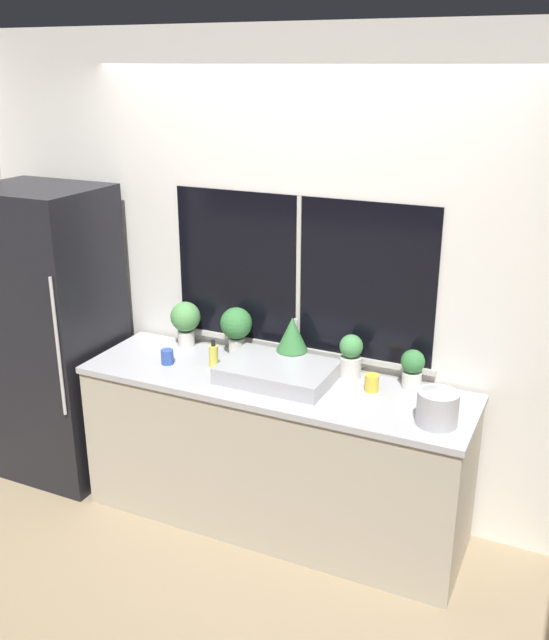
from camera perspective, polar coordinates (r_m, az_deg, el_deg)
The scene contains 15 objects.
ground_plane at distance 4.09m, azimuth -1.99°, elevation -17.91°, with size 14.00×14.00×0.00m, color #937F60.
wall_back at distance 4.01m, azimuth 2.17°, elevation 3.15°, with size 8.00×0.09×2.70m.
wall_left at distance 5.81m, azimuth -14.66°, elevation 7.81°, with size 0.06×7.00×2.70m.
counter at distance 4.06m, azimuth -0.09°, elevation -10.57°, with size 2.17×0.63×0.89m.
refrigerator at distance 4.62m, azimuth -17.43°, elevation -1.16°, with size 0.75×0.64×1.83m.
sink at distance 3.85m, azimuth 0.27°, elevation -4.15°, with size 0.60×0.47×0.27m.
potted_plant_far_left at distance 4.29m, azimuth -7.13°, elevation 0.02°, with size 0.18×0.18×0.28m.
potted_plant_left at distance 4.12m, azimuth -3.08°, elevation -0.50°, with size 0.19×0.19×0.29m.
potted_plant_center at distance 3.98m, azimuth 1.42°, elevation -1.36°, with size 0.18×0.18×0.29m.
potted_plant_right at distance 3.88m, azimuth 6.13°, elevation -2.80°, with size 0.13×0.13×0.24m.
potted_plant_far_right at distance 3.80m, azimuth 10.98°, elevation -3.74°, with size 0.13×0.13×0.21m.
soap_bottle at distance 4.02m, azimuth -4.90°, elevation -2.84°, with size 0.05×0.05×0.16m.
mug_blue at distance 4.09m, azimuth -8.57°, elevation -2.93°, with size 0.07×0.07×0.08m.
mug_yellow at distance 3.76m, azimuth 7.79°, elevation -5.00°, with size 0.08×0.08×0.09m.
kettle at distance 3.47m, azimuth 12.92°, elevation -6.78°, with size 0.20×0.20×0.18m.
Camera 1 is at (1.49, -2.86, 2.51)m, focal length 40.00 mm.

